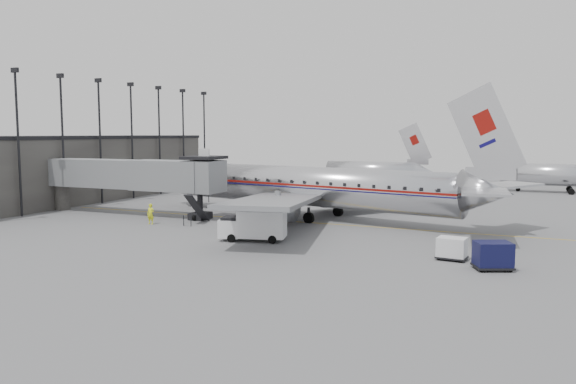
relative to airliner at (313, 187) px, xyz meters
name	(u,v)px	position (x,y,z in m)	size (l,w,h in m)	color
ground	(269,231)	(-0.79, -8.83, -3.24)	(160.00, 160.00, 0.00)	slate
terminal	(61,170)	(-34.79, 1.17, 0.76)	(12.00, 46.00, 8.00)	#3B3836
apron_line	(324,224)	(2.21, -2.83, -3.23)	(0.15, 60.00, 0.01)	gold
jet_bridge	(140,176)	(-17.46, -5.16, 0.94)	(21.00, 6.20, 7.10)	slate
floodlight_masts	(117,135)	(-28.29, 4.17, 5.13)	(0.90, 42.25, 15.25)	black
distant_aircraft_near	(372,171)	(-2.59, 33.17, -0.50)	(16.39, 3.20, 10.26)	silver
distant_aircraft_mid	(554,174)	(23.41, 37.17, -0.50)	(16.39, 3.20, 10.26)	silver
airliner	(313,187)	(0.00, 0.00, 0.00)	(40.20, 36.88, 12.86)	silver
service_van	(254,225)	(-0.06, -13.20, -1.93)	(5.61, 3.21, 2.49)	white
baggage_cart_navy	(493,255)	(18.21, -15.85, -2.28)	(2.78, 2.50, 1.79)	#0D0F36
baggage_cart_white	(452,248)	(15.47, -13.97, -2.41)	(2.11, 1.70, 1.54)	white
ramp_worker	(151,214)	(-12.79, -9.70, -2.25)	(0.72, 0.47, 1.97)	#EDF61C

